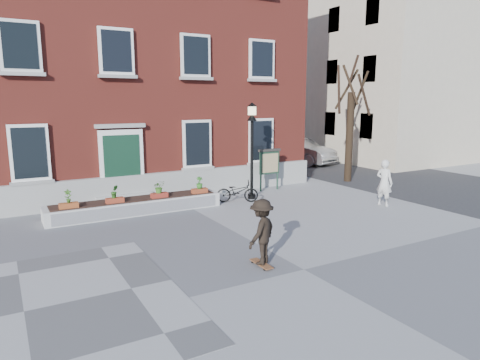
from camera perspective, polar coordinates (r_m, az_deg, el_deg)
ground at (r=10.63m, az=8.53°, el=-11.73°), size 100.00×100.00×0.00m
checker_patch at (r=9.57m, az=-26.86°, el=-15.40°), size 6.00×6.00×0.01m
bicycle at (r=17.03m, az=-0.34°, el=-1.54°), size 1.73×1.27×0.87m
parked_car at (r=27.74m, az=7.79°, el=3.89°), size 3.00×5.26×1.64m
bystander at (r=17.31m, az=18.68°, el=-0.34°), size 0.57×0.74×1.80m
brick_building at (r=22.17m, az=-19.47°, el=15.94°), size 18.40×10.85×12.60m
planter_assembly at (r=15.87m, az=-13.62°, el=-3.22°), size 6.20×1.12×1.15m
bare_tree at (r=21.85m, az=14.46°, el=7.06°), size 1.83×1.83×6.16m
side_street at (r=36.69m, az=12.06°, el=15.08°), size 15.20×36.00×14.50m
lamp_post at (r=17.36m, az=1.60°, el=5.72°), size 0.40×0.40×3.93m
notice_board at (r=19.20m, az=3.95°, el=2.34°), size 1.10×0.16×1.87m
skateboarder at (r=10.44m, az=2.90°, el=-6.91°), size 1.20×1.04×1.69m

